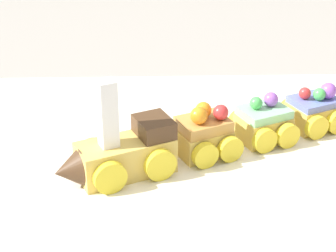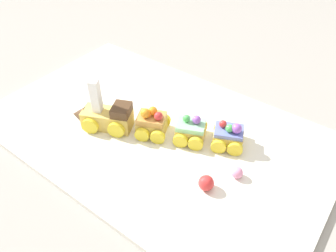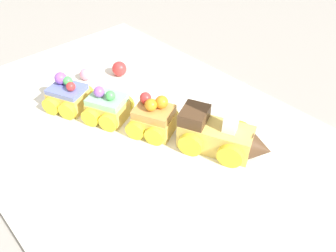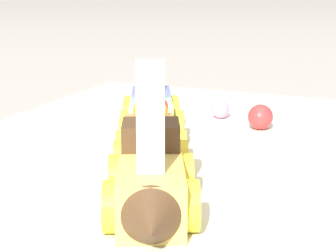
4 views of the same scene
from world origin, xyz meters
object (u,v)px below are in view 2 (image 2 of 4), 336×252
object	(u,v)px
cake_car_caramel	(153,124)
cake_car_mint	(191,131)
gumball_red	(206,183)
gumball_pink	(237,173)
cake_train_locomotive	(104,116)
cake_car_blueberry	(228,136)

from	to	relation	value
cake_car_caramel	cake_car_mint	world-z (taller)	cake_car_caramel
gumball_red	gumball_pink	size ratio (longest dim) A/B	1.29
cake_car_mint	gumball_pink	size ratio (longest dim) A/B	3.83
cake_car_mint	gumball_red	bearing A→B (deg)	111.55
cake_train_locomotive	cake_car_caramel	world-z (taller)	cake_train_locomotive
cake_car_mint	cake_car_blueberry	distance (m)	0.08
cake_train_locomotive	cake_car_mint	xyz separation A→B (m)	(-0.18, -0.08, -0.01)
cake_train_locomotive	gumball_red	distance (m)	0.28
cake_train_locomotive	gumball_red	bearing A→B (deg)	152.59
cake_train_locomotive	gumball_red	xyz separation A→B (m)	(-0.28, 0.02, -0.01)
cake_car_mint	gumball_pink	distance (m)	0.14
cake_car_blueberry	gumball_red	bearing A→B (deg)	77.02
cake_car_caramel	cake_car_blueberry	xyz separation A→B (m)	(-0.15, -0.07, -0.00)
gumball_red	gumball_pink	distance (m)	0.07
cake_train_locomotive	cake_car_blueberry	xyz separation A→B (m)	(-0.25, -0.11, -0.01)
cake_train_locomotive	gumball_pink	bearing A→B (deg)	163.76
cake_car_caramel	cake_car_mint	distance (m)	0.08
cake_car_mint	gumball_red	size ratio (longest dim) A/B	2.97
cake_train_locomotive	cake_car_mint	size ratio (longest dim) A/B	1.64
cake_car_caramel	cake_car_mint	bearing A→B (deg)	-179.69
cake_car_mint	cake_car_blueberry	size ratio (longest dim) A/B	1.00
cake_car_caramel	gumball_pink	size ratio (longest dim) A/B	3.83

